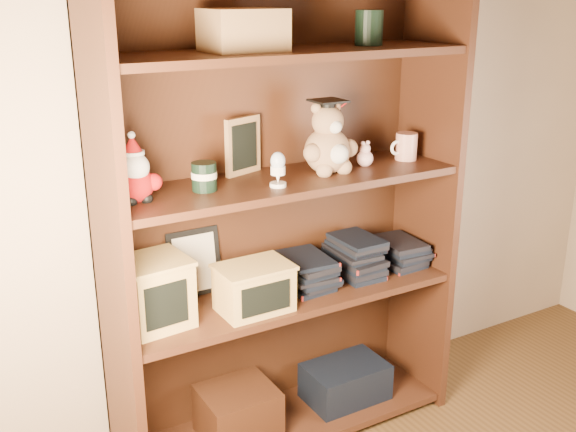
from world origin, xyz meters
The scene contains 16 objects.
bookcase centered at (-0.22, 1.36, 0.78)m, with size 1.20×0.35×1.60m.
shelf_lower centered at (-0.21, 1.30, 0.54)m, with size 1.14×0.33×0.02m.
shelf_upper centered at (-0.21, 1.30, 0.94)m, with size 1.14×0.33×0.02m.
santa_plush centered at (-0.71, 1.30, 1.03)m, with size 0.15×0.11×0.21m.
teachers_tin centered at (-0.50, 1.30, 0.99)m, with size 0.08×0.08×0.09m.
chalkboard_plaque centered at (-0.32, 1.42, 1.04)m, with size 0.14×0.10×0.19m.
egg_cup centered at (-0.29, 1.23, 1.01)m, with size 0.05×0.05×0.11m.
grad_teddy_bear centered at (-0.06, 1.30, 1.04)m, with size 0.20×0.17×0.24m.
pink_figurine centered at (0.09, 1.31, 0.98)m, with size 0.06×0.06×0.09m.
teacher_mug centered at (0.27, 1.30, 1.00)m, with size 0.11×0.08×0.10m.
certificate_frame centered at (-0.49, 1.44, 0.66)m, with size 0.18×0.05×0.23m.
treats_box centered at (-0.68, 1.30, 0.66)m, with size 0.21×0.21×0.21m.
pencils_box centered at (-0.38, 1.24, 0.63)m, with size 0.24×0.17×0.15m.
book_stack_left centered at (-0.13, 1.30, 0.61)m, with size 0.14×0.20×0.11m.
book_stack_mid centered at (0.06, 1.30, 0.62)m, with size 0.14×0.20×0.14m.
book_stack_right centered at (0.27, 1.30, 0.60)m, with size 0.14×0.20×0.10m.
Camera 1 is at (-1.26, -0.49, 1.52)m, focal length 42.00 mm.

